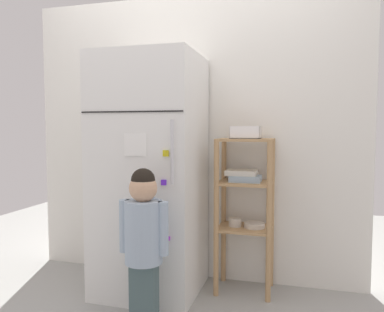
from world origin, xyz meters
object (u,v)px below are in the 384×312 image
refrigerator (150,175)px  child_standing (144,231)px  fruit_bin (247,133)px  pantry_shelf_unit (245,197)px

refrigerator → child_standing: bearing=-72.9°
refrigerator → fruit_bin: bearing=13.9°
refrigerator → pantry_shelf_unit: bearing=14.3°
child_standing → pantry_shelf_unit: (0.50, 0.65, 0.11)m
refrigerator → pantry_shelf_unit: refrigerator is taller
child_standing → fruit_bin: (0.51, 0.65, 0.56)m
pantry_shelf_unit → refrigerator: bearing=-165.7°
pantry_shelf_unit → fruit_bin: (0.01, -0.00, 0.45)m
refrigerator → fruit_bin: size_ratio=8.15×
pantry_shelf_unit → fruit_bin: bearing=-11.3°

